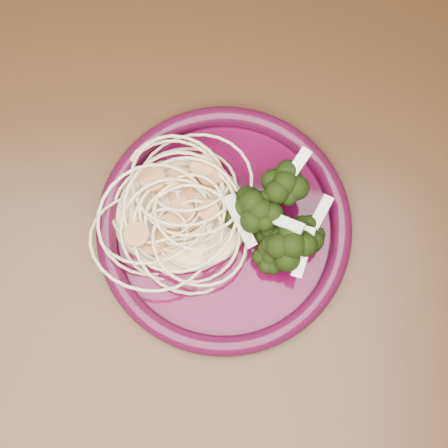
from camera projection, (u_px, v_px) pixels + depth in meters
name	position (u px, v px, depth m)	size (l,w,h in m)	color
dining_table	(244.00, 253.00, 0.72)	(1.20, 0.80, 0.75)	#472814
dinner_plate	(224.00, 226.00, 0.62)	(0.30, 0.30, 0.02)	#460521
spaghetti_pile	(181.00, 212.00, 0.61)	(0.14, 0.12, 0.03)	beige
scallop_cluster	(178.00, 203.00, 0.57)	(0.12, 0.12, 0.04)	#C38544
broccoli_pile	(278.00, 236.00, 0.59)	(0.09, 0.14, 0.05)	black
onion_garnish	(281.00, 229.00, 0.56)	(0.06, 0.09, 0.05)	white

